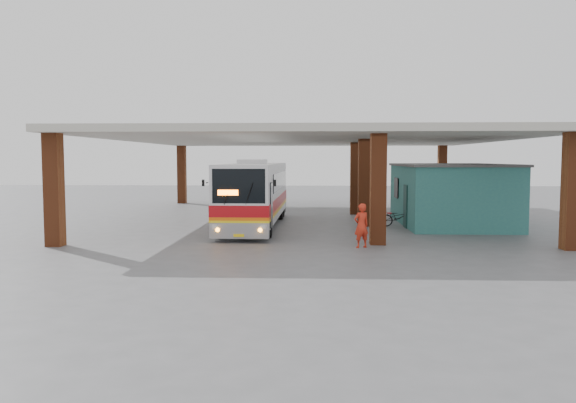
% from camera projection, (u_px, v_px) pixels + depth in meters
% --- Properties ---
extents(ground, '(90.00, 90.00, 0.00)m').
position_uv_depth(ground, '(303.00, 234.00, 25.26)').
color(ground, '#515154').
rests_on(ground, ground).
extents(brick_columns, '(20.10, 21.60, 4.35)m').
position_uv_depth(brick_columns, '(331.00, 181.00, 30.01)').
color(brick_columns, brown).
rests_on(brick_columns, ground).
extents(canopy_roof, '(21.00, 23.00, 0.30)m').
position_uv_depth(canopy_roof, '(314.00, 138.00, 31.37)').
color(canopy_roof, beige).
rests_on(canopy_roof, brick_columns).
extents(shop_building, '(5.20, 8.20, 3.11)m').
position_uv_depth(shop_building, '(450.00, 194.00, 28.79)').
color(shop_building, '#2A696B').
rests_on(shop_building, ground).
extents(coach_bus, '(2.54, 11.50, 3.34)m').
position_uv_depth(coach_bus, '(255.00, 193.00, 27.82)').
color(coach_bus, silver).
rests_on(coach_bus, ground).
extents(motorcycle, '(1.87, 0.93, 0.94)m').
position_uv_depth(motorcycle, '(399.00, 217.00, 27.78)').
color(motorcycle, black).
rests_on(motorcycle, ground).
extents(pedestrian, '(0.73, 0.63, 1.69)m').
position_uv_depth(pedestrian, '(361.00, 226.00, 21.23)').
color(pedestrian, red).
rests_on(pedestrian, ground).
extents(red_chair, '(0.53, 0.53, 0.81)m').
position_uv_depth(red_chair, '(393.00, 211.00, 32.35)').
color(red_chair, '#B2131B').
rests_on(red_chair, ground).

